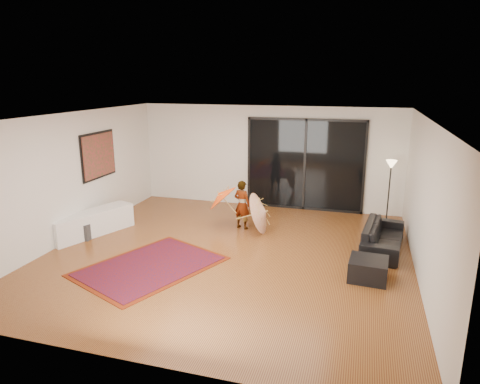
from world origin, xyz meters
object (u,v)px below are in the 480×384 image
at_px(sofa, 383,237).
at_px(ottoman, 368,269).
at_px(media_console, 92,223).
at_px(child, 242,205).

distance_m(sofa, ottoman, 1.51).
bearing_deg(sofa, ottoman, 176.09).
xyz_separation_m(sofa, ottoman, (-0.28, -1.48, -0.09)).
distance_m(media_console, child, 3.38).
bearing_deg(media_console, ottoman, 16.10).
relative_size(sofa, ottoman, 2.87).
bearing_deg(child, ottoman, 162.96).
xyz_separation_m(media_console, child, (3.10, 1.33, 0.30)).
bearing_deg(sofa, media_console, 105.28).
relative_size(media_console, ottoman, 3.01).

